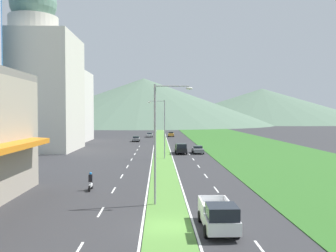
% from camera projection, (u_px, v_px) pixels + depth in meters
% --- Properties ---
extents(ground_plane, '(600.00, 600.00, 0.00)m').
position_uv_depth(ground_plane, '(168.00, 227.00, 24.18)').
color(ground_plane, '#2D2D30').
extents(grass_median, '(3.20, 240.00, 0.06)m').
position_uv_depth(grass_median, '(161.00, 146.00, 84.12)').
color(grass_median, '#518438').
rests_on(grass_median, ground_plane).
extents(grass_verge_right, '(24.00, 240.00, 0.06)m').
position_uv_depth(grass_verge_right, '(250.00, 146.00, 84.65)').
color(grass_verge_right, '#2D6023').
rests_on(grass_verge_right, ground_plane).
extents(lane_dash_left_2, '(0.16, 2.80, 0.01)m').
position_uv_depth(lane_dash_left_2, '(78.00, 251.00, 19.99)').
color(lane_dash_left_2, silver).
rests_on(lane_dash_left_2, ground_plane).
extents(lane_dash_left_3, '(0.16, 2.80, 0.01)m').
position_uv_depth(lane_dash_left_3, '(101.00, 212.00, 27.96)').
color(lane_dash_left_3, silver).
rests_on(lane_dash_left_3, ground_plane).
extents(lane_dash_left_4, '(0.16, 2.80, 0.01)m').
position_uv_depth(lane_dash_left_4, '(114.00, 190.00, 35.92)').
color(lane_dash_left_4, silver).
rests_on(lane_dash_left_4, ground_plane).
extents(lane_dash_left_5, '(0.16, 2.80, 0.01)m').
position_uv_depth(lane_dash_left_5, '(122.00, 176.00, 43.88)').
color(lane_dash_left_5, silver).
rests_on(lane_dash_left_5, ground_plane).
extents(lane_dash_left_6, '(0.16, 2.80, 0.01)m').
position_uv_depth(lane_dash_left_6, '(127.00, 167.00, 51.84)').
color(lane_dash_left_6, silver).
rests_on(lane_dash_left_6, ground_plane).
extents(lane_dash_left_7, '(0.16, 2.80, 0.01)m').
position_uv_depth(lane_dash_left_7, '(132.00, 159.00, 59.81)').
color(lane_dash_left_7, silver).
rests_on(lane_dash_left_7, ground_plane).
extents(lane_dash_left_8, '(0.16, 2.80, 0.01)m').
position_uv_depth(lane_dash_left_8, '(135.00, 154.00, 67.77)').
color(lane_dash_left_8, silver).
rests_on(lane_dash_left_8, ground_plane).
extents(lane_dash_left_9, '(0.16, 2.80, 0.01)m').
position_uv_depth(lane_dash_left_9, '(137.00, 150.00, 75.73)').
color(lane_dash_left_9, silver).
rests_on(lane_dash_left_9, ground_plane).
extents(lane_dash_left_10, '(0.16, 2.80, 0.01)m').
position_uv_depth(lane_dash_left_10, '(139.00, 146.00, 83.69)').
color(lane_dash_left_10, silver).
rests_on(lane_dash_left_10, ground_plane).
extents(lane_dash_right_2, '(0.16, 2.80, 0.01)m').
position_uv_depth(lane_dash_right_2, '(261.00, 249.00, 20.26)').
color(lane_dash_right_2, silver).
rests_on(lane_dash_right_2, ground_plane).
extents(lane_dash_right_3, '(0.16, 2.80, 0.01)m').
position_uv_depth(lane_dash_right_3, '(232.00, 211.00, 28.22)').
color(lane_dash_right_3, silver).
rests_on(lane_dash_right_3, ground_plane).
extents(lane_dash_right_4, '(0.16, 2.80, 0.01)m').
position_uv_depth(lane_dash_right_4, '(216.00, 190.00, 36.18)').
color(lane_dash_right_4, silver).
rests_on(lane_dash_right_4, ground_plane).
extents(lane_dash_right_5, '(0.16, 2.80, 0.01)m').
position_uv_depth(lane_dash_right_5, '(206.00, 176.00, 44.14)').
color(lane_dash_right_5, silver).
rests_on(lane_dash_right_5, ground_plane).
extents(lane_dash_right_6, '(0.16, 2.80, 0.01)m').
position_uv_depth(lane_dash_right_6, '(199.00, 166.00, 52.11)').
color(lane_dash_right_6, silver).
rests_on(lane_dash_right_6, ground_plane).
extents(lane_dash_right_7, '(0.16, 2.80, 0.01)m').
position_uv_depth(lane_dash_right_7, '(193.00, 159.00, 60.07)').
color(lane_dash_right_7, silver).
rests_on(lane_dash_right_7, ground_plane).
extents(lane_dash_right_8, '(0.16, 2.80, 0.01)m').
position_uv_depth(lane_dash_right_8, '(189.00, 154.00, 68.03)').
color(lane_dash_right_8, silver).
rests_on(lane_dash_right_8, ground_plane).
extents(lane_dash_right_9, '(0.16, 2.80, 0.01)m').
position_uv_depth(lane_dash_right_9, '(186.00, 150.00, 75.99)').
color(lane_dash_right_9, silver).
rests_on(lane_dash_right_9, ground_plane).
extents(lane_dash_right_10, '(0.16, 2.80, 0.01)m').
position_uv_depth(lane_dash_right_10, '(183.00, 146.00, 83.96)').
color(lane_dash_right_10, silver).
rests_on(lane_dash_right_10, ground_plane).
extents(edge_line_median_left, '(0.16, 240.00, 0.01)m').
position_uv_depth(edge_line_median_left, '(154.00, 146.00, 84.08)').
color(edge_line_median_left, silver).
rests_on(edge_line_median_left, ground_plane).
extents(edge_line_median_right, '(0.16, 240.00, 0.01)m').
position_uv_depth(edge_line_median_right, '(169.00, 146.00, 84.17)').
color(edge_line_median_right, silver).
rests_on(edge_line_median_right, ground_plane).
extents(domed_building, '(17.07, 17.07, 34.74)m').
position_uv_depth(domed_building, '(34.00, 81.00, 74.54)').
color(domed_building, beige).
rests_on(domed_building, ground_plane).
extents(midrise_colored, '(16.28, 16.28, 18.96)m').
position_uv_depth(midrise_colored, '(58.00, 107.00, 98.99)').
color(midrise_colored, silver).
rests_on(midrise_colored, ground_plane).
extents(hill_far_left, '(238.18, 238.18, 38.74)m').
position_uv_depth(hill_far_left, '(28.00, 100.00, 319.49)').
color(hill_far_left, '#47664C').
rests_on(hill_far_left, ground_plane).
extents(hill_far_center, '(175.92, 175.92, 31.81)m').
position_uv_depth(hill_far_center, '(144.00, 101.00, 251.18)').
color(hill_far_center, '#516B56').
rests_on(hill_far_center, ground_plane).
extents(hill_far_right, '(182.31, 182.31, 28.54)m').
position_uv_depth(hill_far_right, '(262.00, 106.00, 307.02)').
color(hill_far_right, '#516B56').
rests_on(hill_far_right, ground_plane).
extents(street_lamp_near, '(3.19, 0.30, 10.00)m').
position_uv_depth(street_lamp_near, '(159.00, 136.00, 29.93)').
color(street_lamp_near, '#99999E').
rests_on(street_lamp_near, ground_plane).
extents(street_lamp_mid, '(2.90, 0.32, 9.81)m').
position_uv_depth(street_lamp_mid, '(163.00, 125.00, 60.45)').
color(street_lamp_mid, '#99999E').
rests_on(street_lamp_mid, ground_plane).
extents(car_1, '(1.98, 4.16, 1.43)m').
position_uv_depth(car_1, '(150.00, 135.00, 116.64)').
color(car_1, '#B2B2B7').
rests_on(car_1, ground_plane).
extents(car_2, '(1.92, 4.08, 1.58)m').
position_uv_depth(car_2, '(171.00, 134.00, 118.71)').
color(car_2, '#C6842D').
rests_on(car_2, ground_plane).
extents(car_3, '(2.04, 4.75, 1.43)m').
position_uv_depth(car_3, '(198.00, 149.00, 69.10)').
color(car_3, slate).
rests_on(car_3, ground_plane).
extents(car_4, '(1.96, 4.44, 1.45)m').
position_uv_depth(car_4, '(136.00, 139.00, 98.20)').
color(car_4, slate).
rests_on(car_4, ground_plane).
extents(pickup_truck_0, '(2.18, 5.40, 2.00)m').
position_uv_depth(pickup_truck_0, '(218.00, 216.00, 23.42)').
color(pickup_truck_0, silver).
rests_on(pickup_truck_0, ground_plane).
extents(pickup_truck_1, '(2.18, 5.40, 2.00)m').
position_uv_depth(pickup_truck_1, '(181.00, 149.00, 68.30)').
color(pickup_truck_1, black).
rests_on(pickup_truck_1, ground_plane).
extents(motorcycle_rider, '(0.36, 2.00, 1.80)m').
position_uv_depth(motorcycle_rider, '(91.00, 183.00, 35.86)').
color(motorcycle_rider, black).
rests_on(motorcycle_rider, ground_plane).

